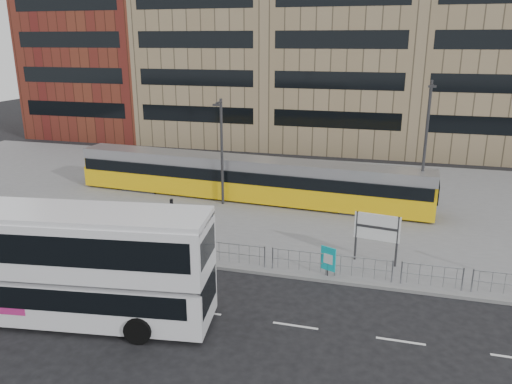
% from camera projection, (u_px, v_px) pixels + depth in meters
% --- Properties ---
extents(ground, '(120.00, 120.00, 0.00)m').
position_uv_depth(ground, '(192.00, 266.00, 24.84)').
color(ground, black).
rests_on(ground, ground).
extents(plaza, '(64.00, 24.00, 0.15)m').
position_uv_depth(plaza, '(256.00, 195.00, 35.89)').
color(plaza, slate).
rests_on(plaza, ground).
extents(kerb, '(64.00, 0.25, 0.17)m').
position_uv_depth(kerb, '(193.00, 264.00, 24.86)').
color(kerb, gray).
rests_on(kerb, ground).
extents(building_row, '(70.40, 18.40, 31.20)m').
position_uv_depth(building_row, '(326.00, 19.00, 52.29)').
color(building_row, brown).
rests_on(building_row, ground).
extents(pedestrian_barrier, '(32.07, 0.07, 1.10)m').
position_uv_depth(pedestrian_barrier, '(233.00, 248.00, 24.51)').
color(pedestrian_barrier, gray).
rests_on(pedestrian_barrier, plaza).
extents(road_markings, '(62.00, 0.12, 0.01)m').
position_uv_depth(road_markings, '(178.00, 308.00, 20.90)').
color(road_markings, white).
rests_on(road_markings, ground).
extents(double_decker_bus, '(11.81, 4.18, 4.62)m').
position_uv_depth(double_decker_bus, '(64.00, 261.00, 19.50)').
color(double_decker_bus, white).
rests_on(double_decker_bus, ground).
extents(tram, '(25.03, 4.03, 2.94)m').
position_uv_depth(tram, '(246.00, 179.00, 34.38)').
color(tram, yellow).
rests_on(tram, plaza).
extents(station_sign, '(2.21, 0.43, 2.56)m').
position_uv_depth(station_sign, '(377.00, 230.00, 24.33)').
color(station_sign, '#2D2D30').
rests_on(station_sign, plaza).
extents(ad_panel, '(0.73, 0.36, 1.45)m').
position_uv_depth(ad_panel, '(328.00, 259.00, 23.24)').
color(ad_panel, '#2D2D30').
rests_on(ad_panel, plaza).
extents(pedestrian, '(0.39, 0.58, 1.59)m').
position_uv_depth(pedestrian, '(164.00, 222.00, 28.15)').
color(pedestrian, black).
rests_on(pedestrian, plaza).
extents(traffic_light_west, '(0.22, 0.24, 3.10)m').
position_uv_depth(traffic_light_west, '(172.00, 220.00, 24.98)').
color(traffic_light_west, '#2D2D30').
rests_on(traffic_light_west, plaza).
extents(lamp_post_west, '(0.45, 1.04, 7.05)m').
position_uv_depth(lamp_post_west, '(221.00, 148.00, 32.59)').
color(lamp_post_west, '#2D2D30').
rests_on(lamp_post_west, plaza).
extents(lamp_post_east, '(0.45, 1.04, 8.40)m').
position_uv_depth(lamp_post_east, '(425.00, 145.00, 30.02)').
color(lamp_post_east, '#2D2D30').
rests_on(lamp_post_east, plaza).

